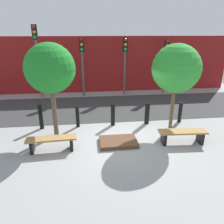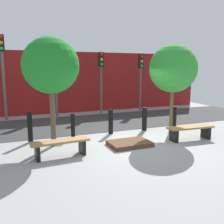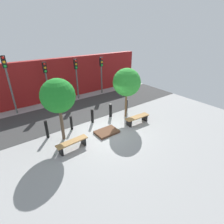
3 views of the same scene
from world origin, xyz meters
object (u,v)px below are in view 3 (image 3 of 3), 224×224
Objects in this scene: bollard_right at (111,110)px; traffic_light_mid_west at (46,76)px; bollard_far_right at (127,105)px; bench_right at (137,118)px; tree_behind_right_bench at (127,82)px; bollard_center at (92,116)px; traffic_light_west at (7,75)px; tree_behind_left_bench at (58,96)px; traffic_light_east at (101,69)px; traffic_light_mid_east at (76,72)px; bollard_far_left at (47,129)px; bollard_left at (71,123)px; planter_bed at (107,132)px; bench_left at (72,143)px.

traffic_light_mid_west is (-2.70, 4.43, 1.88)m from bollard_right.
bench_right is at bearing -110.16° from bollard_far_right.
tree_behind_right_bench is 3.55× the size of bollard_center.
traffic_light_west reaches higher than bollard_right.
bollard_right is 5.52m from traffic_light_mid_west.
bollard_far_right is 0.26× the size of traffic_light_mid_west.
traffic_light_west reaches higher than tree_behind_right_bench.
traffic_light_mid_west is (-3.49, 6.25, 2.00)m from bench_right.
tree_behind_left_bench is 1.05× the size of traffic_light_east.
bollard_far_left is at bearing -133.17° from traffic_light_mid_east.
bollard_far_right is at bearing 0.00° from bollard_center.
bollard_right is at bearing -58.70° from traffic_light_mid_west.
traffic_light_east reaches higher than bollard_left.
planter_bed is 3.42m from tree_behind_right_bench.
bollard_left is at bearing 180.00° from bollard_far_right.
bollard_right is (3.72, 1.81, 0.13)m from bench_left.
bench_right is 0.50× the size of tree_behind_left_bench.
traffic_light_west reaches higher than bollard_far_left.
planter_bed is 2.21m from bollard_right.
bollard_right is 0.28× the size of traffic_light_mid_east.
bollard_center is (-2.26, 1.81, 0.13)m from bench_right.
traffic_light_west reaches higher than bench_left.
tree_behind_right_bench is at bearing 11.03° from bench_left.
traffic_light_mid_east is (-1.03, 6.25, 1.99)m from bench_right.
tree_behind_left_bench is at bearing -45.13° from bollard_far_left.
traffic_light_west reaches higher than tree_behind_left_bench.
bollard_far_left is 0.26× the size of traffic_light_west.
bollard_far_left is 8.16m from traffic_light_east.
traffic_light_mid_east reaches higher than bollard_center.
bollard_far_left is at bearing 180.00° from bollard_far_right.
bollard_left is at bearing 157.21° from bench_right.
bench_right is 1.29× the size of planter_bed.
tree_behind_left_bench is 1.02× the size of tree_behind_right_bench.
tree_behind_right_bench is (4.52, 0.00, -0.09)m from tree_behind_left_bench.
traffic_light_mid_west is at bearing 122.39° from bench_right.
tree_behind_right_bench is at bearing -16.49° from bollard_center.
bollard_far_left is 1.47m from bollard_left.
tree_behind_right_bench is 2.24m from bollard_right.
traffic_light_mid_east is (1.23, 6.05, 2.26)m from planter_bed.
traffic_light_mid_east reaches higher than planter_bed.
traffic_light_west is (-1.44, 6.25, 2.43)m from bench_left.
bollard_far_right is (0.67, 1.81, 0.11)m from bench_right.
tree_behind_left_bench is at bearing 180.00° from tree_behind_right_bench.
bench_left is at bearing -174.94° from planter_bed.
bollard_left is at bearing 132.20° from planter_bed.
tree_behind_left_bench is 2.22m from bollard_far_left.
bench_right is 6.64m from traffic_light_mid_east.
bollard_left is at bearing 180.00° from bollard_center.
traffic_light_mid_east is at bearing -0.00° from traffic_light_mid_west.
bollard_center reaches higher than planter_bed.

